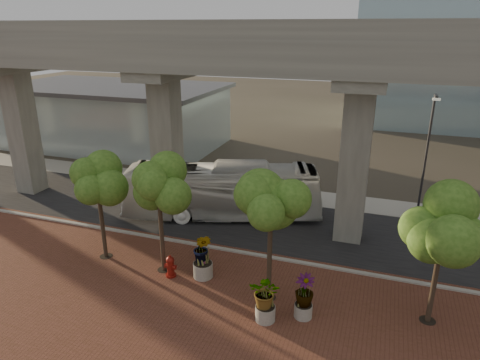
% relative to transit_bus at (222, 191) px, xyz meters
% --- Properties ---
extents(ground, '(160.00, 160.00, 0.00)m').
position_rel_transit_bus_xyz_m(ground, '(2.31, -2.38, -1.80)').
color(ground, '#342F25').
rests_on(ground, ground).
extents(brick_plaza, '(70.00, 13.00, 0.06)m').
position_rel_transit_bus_xyz_m(brick_plaza, '(2.31, -10.38, -1.77)').
color(brick_plaza, brown).
rests_on(brick_plaza, ground).
extents(asphalt_road, '(90.00, 8.00, 0.04)m').
position_rel_transit_bus_xyz_m(asphalt_road, '(2.31, -0.38, -1.78)').
color(asphalt_road, black).
rests_on(asphalt_road, ground).
extents(curb_strip, '(70.00, 0.25, 0.16)m').
position_rel_transit_bus_xyz_m(curb_strip, '(2.31, -4.38, -1.72)').
color(curb_strip, '#9F9C94').
rests_on(curb_strip, ground).
extents(far_sidewalk, '(90.00, 3.00, 0.06)m').
position_rel_transit_bus_xyz_m(far_sidewalk, '(2.31, 5.12, -1.77)').
color(far_sidewalk, '#9F9C94').
rests_on(far_sidewalk, ground).
extents(transit_viaduct, '(72.00, 5.60, 12.40)m').
position_rel_transit_bus_xyz_m(transit_viaduct, '(2.31, -0.38, 5.48)').
color(transit_viaduct, gray).
rests_on(transit_viaduct, ground).
extents(station_pavilion, '(23.00, 13.00, 6.30)m').
position_rel_transit_bus_xyz_m(station_pavilion, '(-17.69, 13.62, 1.42)').
color(station_pavilion, '#A2B4B9').
rests_on(station_pavilion, ground).
extents(transit_bus, '(13.25, 6.80, 3.60)m').
position_rel_transit_bus_xyz_m(transit_bus, '(0.00, 0.00, 0.00)').
color(transit_bus, silver).
rests_on(transit_bus, ground).
extents(fire_hydrant, '(0.59, 0.53, 1.19)m').
position_rel_transit_bus_xyz_m(fire_hydrant, '(0.25, -7.79, -1.17)').
color(fire_hydrant, maroon).
rests_on(fire_hydrant, ground).
extents(planter_front, '(1.95, 1.95, 2.14)m').
position_rel_transit_bus_xyz_m(planter_front, '(5.74, -9.53, -0.44)').
color(planter_front, gray).
rests_on(planter_front, ground).
extents(planter_right, '(1.95, 1.95, 2.08)m').
position_rel_transit_bus_xyz_m(planter_right, '(7.25, -8.78, -0.48)').
color(planter_right, '#A09B90').
rests_on(planter_right, ground).
extents(planter_left, '(2.21, 2.21, 2.43)m').
position_rel_transit_bus_xyz_m(planter_left, '(1.81, -7.29, -0.27)').
color(planter_left, '#A6A296').
rests_on(planter_left, ground).
extents(street_tree_far_west, '(3.27, 3.27, 5.71)m').
position_rel_transit_bus_xyz_m(street_tree_far_west, '(-4.11, -7.19, 2.46)').
color(street_tree_far_west, '#403224').
rests_on(street_tree_far_west, ground).
extents(street_tree_near_west, '(3.16, 3.16, 6.05)m').
position_rel_transit_bus_xyz_m(street_tree_near_west, '(-0.39, -7.36, 2.84)').
color(street_tree_near_west, '#403224').
rests_on(street_tree_near_west, ground).
extents(street_tree_near_east, '(3.61, 3.61, 6.69)m').
position_rel_transit_bus_xyz_m(street_tree_near_east, '(5.44, -7.92, 3.28)').
color(street_tree_near_east, '#403224').
rests_on(street_tree_near_east, ground).
extents(street_tree_far_east, '(3.44, 3.44, 6.01)m').
position_rel_transit_bus_xyz_m(street_tree_far_east, '(12.41, -7.27, 2.68)').
color(street_tree_far_east, '#403224').
rests_on(street_tree_far_east, ground).
extents(streetlamp_west, '(0.40, 1.17, 8.05)m').
position_rel_transit_bus_xyz_m(streetlamp_west, '(-5.97, 4.45, 2.90)').
color(streetlamp_west, '#2D2C31').
rests_on(streetlamp_west, ground).
extents(streetlamp_east, '(0.41, 1.21, 8.33)m').
position_rel_transit_bus_xyz_m(streetlamp_east, '(12.30, 3.00, 3.06)').
color(streetlamp_east, '#303035').
rests_on(streetlamp_east, ground).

